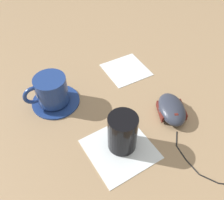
% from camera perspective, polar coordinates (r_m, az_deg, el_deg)
% --- Properties ---
extents(ground_plane, '(3.00, 3.00, 0.00)m').
position_cam_1_polar(ground_plane, '(0.64, 0.18, -3.42)').
color(ground_plane, '#9E7F5B').
extents(saucer, '(0.13, 0.13, 0.01)m').
position_cam_1_polar(saucer, '(0.69, -12.70, -0.16)').
color(saucer, navy).
rests_on(saucer, ground).
extents(coffee_cup, '(0.08, 0.11, 0.07)m').
position_cam_1_polar(coffee_cup, '(0.66, -13.86, 2.22)').
color(coffee_cup, navy).
rests_on(coffee_cup, saucer).
extents(computer_mouse, '(0.12, 0.09, 0.04)m').
position_cam_1_polar(computer_mouse, '(0.65, 13.48, -2.05)').
color(computer_mouse, '#2D3342').
rests_on(computer_mouse, ground).
extents(mouse_cable, '(0.17, 0.07, 0.00)m').
position_cam_1_polar(mouse_cable, '(0.59, 18.85, -13.50)').
color(mouse_cable, black).
rests_on(mouse_cable, ground).
extents(napkin_under_glass, '(0.16, 0.16, 0.00)m').
position_cam_1_polar(napkin_under_glass, '(0.58, 1.85, -11.10)').
color(napkin_under_glass, white).
rests_on(napkin_under_glass, ground).
extents(drinking_glass, '(0.07, 0.07, 0.09)m').
position_cam_1_polar(drinking_glass, '(0.55, 2.41, -7.41)').
color(drinking_glass, black).
rests_on(drinking_glass, napkin_under_glass).
extents(napkin_spare, '(0.13, 0.13, 0.00)m').
position_cam_1_polar(napkin_spare, '(0.77, 3.22, 6.96)').
color(napkin_spare, white).
rests_on(napkin_spare, ground).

